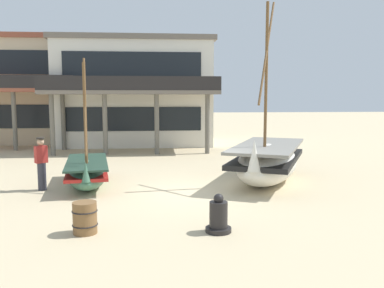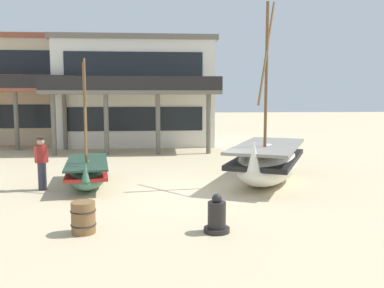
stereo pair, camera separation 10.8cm
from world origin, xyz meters
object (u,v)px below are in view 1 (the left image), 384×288
fisherman_by_hull (41,164)px  capstan_winch (218,217)px  fishing_boat_near_left (87,172)px  wooden_barrel (85,218)px  harbor_building_annex (18,90)px  harbor_building_main (135,92)px  fishing_boat_centre_large (267,161)px

fisherman_by_hull → capstan_winch: bearing=-42.1°
fishing_boat_near_left → wooden_barrel: fishing_boat_near_left is taller
harbor_building_annex → capstan_winch: bearing=-62.0°
capstan_winch → wooden_barrel: bearing=176.8°
harbor_building_main → harbor_building_annex: (-7.74, 2.30, 0.14)m
fishing_boat_centre_large → wooden_barrel: (-5.41, -4.91, -0.38)m
fishing_boat_centre_large → harbor_building_annex: bearing=131.8°
fishing_boat_near_left → harbor_building_main: size_ratio=0.44×
fishing_boat_centre_large → wooden_barrel: bearing=-137.8°
fishing_boat_near_left → fishing_boat_centre_large: fishing_boat_centre_large is taller
capstan_winch → wooden_barrel: size_ratio=1.23×
fisherman_by_hull → wooden_barrel: 4.83m
fisherman_by_hull → wooden_barrel: fisherman_by_hull is taller
fishing_boat_centre_large → harbor_building_annex: 19.42m
fishing_boat_centre_large → harbor_building_annex: (-12.83, 14.35, 2.62)m
fishing_boat_near_left → capstan_winch: 6.18m
fishing_boat_centre_large → harbor_building_main: harbor_building_main is taller
wooden_barrel → fishing_boat_near_left: bearing=98.6°
wooden_barrel → harbor_building_annex: bearing=111.1°
fishing_boat_centre_large → fisherman_by_hull: (-7.47, -0.57, 0.10)m
wooden_barrel → fisherman_by_hull: bearing=115.4°
wooden_barrel → harbor_building_annex: 20.85m
capstan_winch → harbor_building_main: 17.56m
fishing_boat_near_left → capstan_winch: size_ratio=4.90×
wooden_barrel → harbor_building_main: bearing=88.9°
fishing_boat_centre_large → harbor_building_annex: harbor_building_annex is taller
fishing_boat_centre_large → wooden_barrel: fishing_boat_centre_large is taller
fishing_boat_near_left → fisherman_by_hull: size_ratio=2.50×
wooden_barrel → harbor_building_annex: size_ratio=0.07×
wooden_barrel → fishing_boat_centre_large: bearing=42.2°
fishing_boat_near_left → wooden_barrel: 4.88m
fishing_boat_centre_large → fisherman_by_hull: fishing_boat_centre_large is taller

